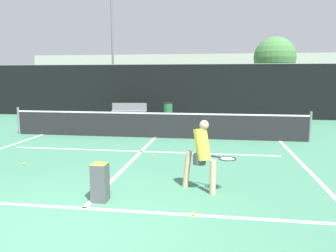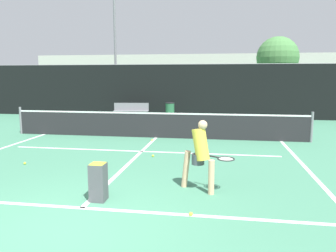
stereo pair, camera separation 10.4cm
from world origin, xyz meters
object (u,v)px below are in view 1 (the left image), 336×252
object	(u,v)px
player_practicing	(202,153)
parked_car	(135,102)
courtside_bench	(129,110)
ball_hopper	(100,181)
trash_bin	(168,111)

from	to	relation	value
player_practicing	parked_car	distance (m)	16.02
courtside_bench	player_practicing	bearing A→B (deg)	-74.68
ball_hopper	courtside_bench	xyz separation A→B (m)	(-2.53, 11.42, 0.11)
ball_hopper	courtside_bench	world-z (taller)	courtside_bench
ball_hopper	parked_car	distance (m)	16.32
ball_hopper	parked_car	xyz separation A→B (m)	(-3.35, 15.97, 0.21)
trash_bin	parked_car	bearing A→B (deg)	123.04
player_practicing	ball_hopper	size ratio (longest dim) A/B	2.03
courtside_bench	parked_car	world-z (taller)	parked_car
player_practicing	trash_bin	size ratio (longest dim) A/B	1.59
courtside_bench	ball_hopper	bearing A→B (deg)	-84.48
player_practicing	courtside_bench	size ratio (longest dim) A/B	0.76
trash_bin	parked_car	xyz separation A→B (m)	(-2.92, 4.49, 0.13)
player_practicing	courtside_bench	world-z (taller)	player_practicing
player_practicing	courtside_bench	distance (m)	11.47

